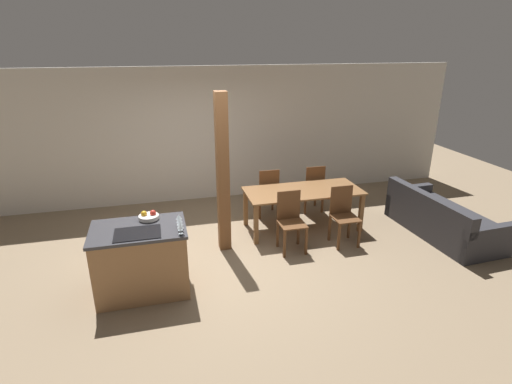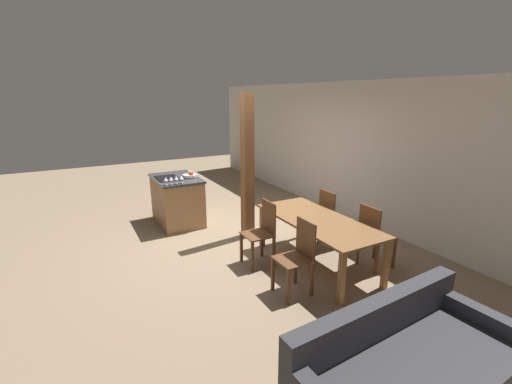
% 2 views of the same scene
% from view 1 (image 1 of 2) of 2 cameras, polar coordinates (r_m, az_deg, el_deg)
% --- Properties ---
extents(ground_plane, '(16.00, 16.00, 0.00)m').
position_cam_1_polar(ground_plane, '(6.27, -4.93, -9.27)').
color(ground_plane, '#847056').
extents(wall_back, '(11.20, 0.08, 2.70)m').
position_cam_1_polar(wall_back, '(8.23, -8.34, 8.00)').
color(wall_back, silver).
rests_on(wall_back, ground_plane).
extents(kitchen_island, '(1.19, 0.80, 0.92)m').
position_cam_1_polar(kitchen_island, '(5.48, -16.06, -9.27)').
color(kitchen_island, '#9E7047').
rests_on(kitchen_island, ground_plane).
extents(fruit_bowl, '(0.26, 0.26, 0.11)m').
position_cam_1_polar(fruit_bowl, '(5.47, -15.07, -3.36)').
color(fruit_bowl, silver).
rests_on(fruit_bowl, kitchen_island).
extents(wine_glass_near, '(0.08, 0.08, 0.14)m').
position_cam_1_polar(wine_glass_near, '(4.93, -10.74, -4.84)').
color(wine_glass_near, silver).
rests_on(wine_glass_near, kitchen_island).
extents(wine_glass_middle, '(0.08, 0.08, 0.14)m').
position_cam_1_polar(wine_glass_middle, '(5.02, -10.82, -4.39)').
color(wine_glass_middle, silver).
rests_on(wine_glass_middle, kitchen_island).
extents(wine_glass_far, '(0.08, 0.08, 0.14)m').
position_cam_1_polar(wine_glass_far, '(5.10, -10.90, -3.96)').
color(wine_glass_far, silver).
rests_on(wine_glass_far, kitchen_island).
extents(wine_glass_end, '(0.08, 0.08, 0.14)m').
position_cam_1_polar(wine_glass_end, '(5.19, -10.97, -3.54)').
color(wine_glass_end, silver).
rests_on(wine_glass_end, kitchen_island).
extents(dining_table, '(2.01, 0.88, 0.72)m').
position_cam_1_polar(dining_table, '(6.97, 6.73, -0.40)').
color(dining_table, brown).
rests_on(dining_table, ground_plane).
extents(dining_chair_near_left, '(0.40, 0.40, 0.95)m').
position_cam_1_polar(dining_chair_near_left, '(6.30, 4.97, -4.00)').
color(dining_chair_near_left, brown).
rests_on(dining_chair_near_left, ground_plane).
extents(dining_chair_near_right, '(0.40, 0.40, 0.95)m').
position_cam_1_polar(dining_chair_near_right, '(6.64, 12.38, -3.11)').
color(dining_chair_near_right, brown).
rests_on(dining_chair_near_right, ground_plane).
extents(dining_chair_far_left, '(0.40, 0.40, 0.95)m').
position_cam_1_polar(dining_chair_far_left, '(7.47, 1.64, 0.11)').
color(dining_chair_far_left, brown).
rests_on(dining_chair_far_left, ground_plane).
extents(dining_chair_far_right, '(0.40, 0.40, 0.95)m').
position_cam_1_polar(dining_chair_far_right, '(7.76, 8.08, 0.69)').
color(dining_chair_far_right, brown).
rests_on(dining_chair_far_right, ground_plane).
extents(couch, '(1.02, 2.06, 0.76)m').
position_cam_1_polar(couch, '(7.55, 24.96, -3.66)').
color(couch, '#2D2D33').
rests_on(couch, ground_plane).
extents(timber_post, '(0.18, 0.18, 2.48)m').
position_cam_1_polar(timber_post, '(6.06, -4.77, 2.47)').
color(timber_post, brown).
rests_on(timber_post, ground_plane).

